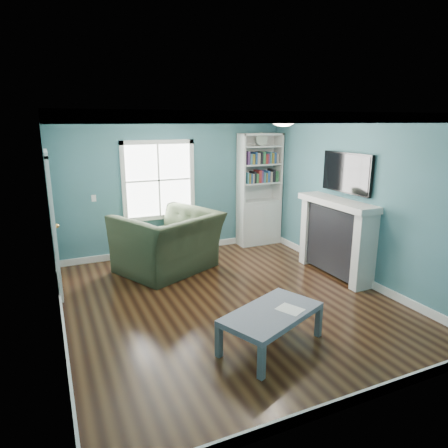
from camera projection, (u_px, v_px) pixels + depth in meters
name	position (u px, v px, depth m)	size (l,w,h in m)	color
floor	(228.00, 300.00, 5.82)	(5.00, 5.00, 0.00)	black
room_walls	(228.00, 193.00, 5.42)	(5.00, 5.00, 5.00)	#3C6D71
trim	(228.00, 218.00, 5.51)	(4.50, 5.00, 2.60)	white
window	(159.00, 180.00, 7.53)	(1.40, 0.06, 1.50)	white
bookshelf	(259.00, 201.00, 8.32)	(0.90, 0.35, 2.31)	silver
fireplace	(336.00, 238.00, 6.66)	(0.44, 1.58, 1.30)	black
tv	(347.00, 173.00, 6.44)	(0.06, 1.10, 0.65)	black
door	(53.00, 223.00, 5.90)	(0.12, 0.98, 2.17)	silver
ceiling_fixture	(283.00, 120.00, 5.63)	(0.38, 0.38, 0.15)	white
light_switch	(94.00, 198.00, 7.12)	(0.08, 0.01, 0.12)	white
recliner	(168.00, 233.00, 6.83)	(1.57, 1.02, 1.37)	black
coffee_table	(271.00, 316.00, 4.55)	(1.36, 1.07, 0.44)	#515B61
paper_sheet	(290.00, 309.00, 4.58)	(0.22, 0.28, 0.00)	white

